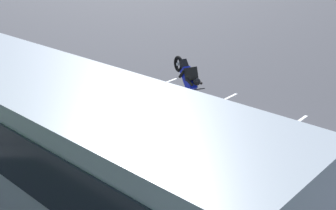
{
  "coord_description": "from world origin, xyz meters",
  "views": [
    {
      "loc": [
        -6.03,
        9.11,
        5.62
      ],
      "look_at": [
        1.43,
        0.67,
        1.1
      ],
      "focal_mm": 44.83,
      "sensor_mm": 36.0,
      "label": 1
    }
  ],
  "objects_px": {
    "parked_motorcycle_silver": "(203,204)",
    "spectator_left": "(148,135)",
    "tour_bus": "(48,149)",
    "spectator_centre": "(110,123)",
    "spectator_far_left": "(193,155)",
    "stunt_motorcycle": "(188,78)",
    "spectator_right": "(78,115)",
    "traffic_cone": "(215,118)"
  },
  "relations": [
    {
      "from": "spectator_right",
      "to": "traffic_cone",
      "type": "height_order",
      "value": "spectator_right"
    },
    {
      "from": "spectator_right",
      "to": "parked_motorcycle_silver",
      "type": "xyz_separation_m",
      "value": [
        -4.76,
        0.48,
        -0.51
      ]
    },
    {
      "from": "tour_bus",
      "to": "parked_motorcycle_silver",
      "type": "relative_size",
      "value": 5.28
    },
    {
      "from": "spectator_centre",
      "to": "parked_motorcycle_silver",
      "type": "distance_m",
      "value": 3.63
    },
    {
      "from": "tour_bus",
      "to": "stunt_motorcycle",
      "type": "bearing_deg",
      "value": -74.29
    },
    {
      "from": "spectator_far_left",
      "to": "spectator_left",
      "type": "height_order",
      "value": "spectator_left"
    },
    {
      "from": "parked_motorcycle_silver",
      "to": "traffic_cone",
      "type": "relative_size",
      "value": 3.26
    },
    {
      "from": "spectator_left",
      "to": "spectator_right",
      "type": "distance_m",
      "value": 2.45
    },
    {
      "from": "spectator_left",
      "to": "parked_motorcycle_silver",
      "type": "height_order",
      "value": "spectator_left"
    },
    {
      "from": "spectator_left",
      "to": "spectator_right",
      "type": "bearing_deg",
      "value": 7.28
    },
    {
      "from": "parked_motorcycle_silver",
      "to": "spectator_left",
      "type": "bearing_deg",
      "value": -18.72
    },
    {
      "from": "parked_motorcycle_silver",
      "to": "tour_bus",
      "type": "bearing_deg",
      "value": 37.9
    },
    {
      "from": "stunt_motorcycle",
      "to": "spectator_far_left",
      "type": "bearing_deg",
      "value": 130.03
    },
    {
      "from": "spectator_left",
      "to": "spectator_centre",
      "type": "distance_m",
      "value": 1.22
    },
    {
      "from": "spectator_right",
      "to": "stunt_motorcycle",
      "type": "height_order",
      "value": "stunt_motorcycle"
    },
    {
      "from": "spectator_far_left",
      "to": "parked_motorcycle_silver",
      "type": "bearing_deg",
      "value": 139.22
    },
    {
      "from": "spectator_far_left",
      "to": "spectator_centre",
      "type": "bearing_deg",
      "value": 5.11
    },
    {
      "from": "parked_motorcycle_silver",
      "to": "spectator_centre",
      "type": "bearing_deg",
      "value": -9.08
    },
    {
      "from": "spectator_far_left",
      "to": "spectator_centre",
      "type": "height_order",
      "value": "spectator_centre"
    },
    {
      "from": "spectator_centre",
      "to": "traffic_cone",
      "type": "height_order",
      "value": "spectator_centre"
    },
    {
      "from": "spectator_left",
      "to": "parked_motorcycle_silver",
      "type": "relative_size",
      "value": 0.83
    },
    {
      "from": "spectator_left",
      "to": "stunt_motorcycle",
      "type": "bearing_deg",
      "value": -63.33
    },
    {
      "from": "parked_motorcycle_silver",
      "to": "stunt_motorcycle",
      "type": "xyz_separation_m",
      "value": [
        4.44,
        -4.98,
        0.54
      ]
    },
    {
      "from": "traffic_cone",
      "to": "parked_motorcycle_silver",
      "type": "bearing_deg",
      "value": 122.48
    },
    {
      "from": "tour_bus",
      "to": "parked_motorcycle_silver",
      "type": "bearing_deg",
      "value": -142.1
    },
    {
      "from": "spectator_centre",
      "to": "spectator_right",
      "type": "distance_m",
      "value": 1.24
    },
    {
      "from": "spectator_centre",
      "to": "tour_bus",
      "type": "bearing_deg",
      "value": 112.55
    },
    {
      "from": "tour_bus",
      "to": "traffic_cone",
      "type": "distance_m",
      "value": 6.24
    },
    {
      "from": "spectator_right",
      "to": "stunt_motorcycle",
      "type": "relative_size",
      "value": 0.89
    },
    {
      "from": "tour_bus",
      "to": "stunt_motorcycle",
      "type": "distance_m",
      "value": 7.22
    },
    {
      "from": "tour_bus",
      "to": "spectator_far_left",
      "type": "relative_size",
      "value": 6.56
    },
    {
      "from": "stunt_motorcycle",
      "to": "spectator_left",
      "type": "bearing_deg",
      "value": 116.67
    },
    {
      "from": "spectator_left",
      "to": "traffic_cone",
      "type": "height_order",
      "value": "spectator_left"
    },
    {
      "from": "parked_motorcycle_silver",
      "to": "stunt_motorcycle",
      "type": "relative_size",
      "value": 1.1
    },
    {
      "from": "traffic_cone",
      "to": "spectator_centre",
      "type": "bearing_deg",
      "value": 76.08
    },
    {
      "from": "spectator_left",
      "to": "spectator_right",
      "type": "xyz_separation_m",
      "value": [
        2.43,
        0.31,
        -0.02
      ]
    },
    {
      "from": "tour_bus",
      "to": "spectator_centre",
      "type": "bearing_deg",
      "value": -67.45
    },
    {
      "from": "tour_bus",
      "to": "stunt_motorcycle",
      "type": "height_order",
      "value": "tour_bus"
    },
    {
      "from": "tour_bus",
      "to": "spectator_centre",
      "type": "xyz_separation_m",
      "value": [
        1.04,
        -2.5,
        -0.57
      ]
    },
    {
      "from": "spectator_far_left",
      "to": "stunt_motorcycle",
      "type": "distance_m",
      "value": 5.46
    },
    {
      "from": "tour_bus",
      "to": "traffic_cone",
      "type": "height_order",
      "value": "tour_bus"
    },
    {
      "from": "tour_bus",
      "to": "spectator_right",
      "type": "xyz_separation_m",
      "value": [
        2.27,
        -2.42,
        -0.66
      ]
    }
  ]
}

